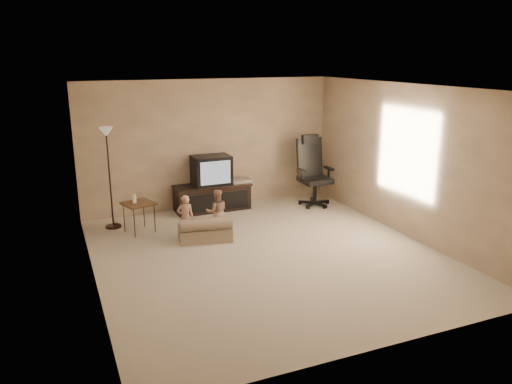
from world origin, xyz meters
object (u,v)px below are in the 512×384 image
Objects in this scene: office_chair at (313,180)px; toddler_right at (217,212)px; side_table at (138,204)px; tv_stand at (212,188)px; child_sofa at (205,231)px; floor_lamp at (108,155)px; toddler_left at (185,217)px.

toddler_right is (-2.32, -0.87, -0.12)m from office_chair.
office_chair is 1.98× the size of side_table.
office_chair is at bearing -13.23° from tv_stand.
child_sofa is at bearing -41.93° from side_table.
floor_lamp reaches higher than side_table.
child_sofa is at bearing -155.83° from office_chair.
floor_lamp reaches higher than office_chair.
tv_stand is 2.13m from floor_lamp.
tv_stand is 2.00× the size of toddler_left.
toddler_left is (-0.28, 0.18, 0.21)m from child_sofa.
side_table is 0.77× the size of child_sofa.
floor_lamp is (-0.38, 0.43, 0.78)m from side_table.
side_table is 0.40× the size of floor_lamp.
floor_lamp reaches higher than toddler_left.
office_chair is 3.54m from side_table.
tv_stand is at bearing -114.50° from toddler_left.
tv_stand is 1.08× the size of office_chair.
child_sofa is (1.30, -1.25, -1.12)m from floor_lamp.
floor_lamp is at bearing -22.18° from toddler_right.
floor_lamp is at bearing 178.99° from office_chair.
toddler_right is at bearing -163.78° from toddler_left.
floor_lamp is 1.92× the size of child_sofa.
child_sofa is at bearing 156.39° from toddler_left.
floor_lamp is at bearing 131.90° from side_table.
office_chair reaches higher than toddler_right.
toddler_right is at bearing -25.57° from side_table.
office_chair is at bearing 32.91° from child_sofa.
floor_lamp reaches higher than toddler_right.
office_chair reaches higher than child_sofa.
toddler_left is at bearing -160.96° from office_chair.
office_chair is at bearing 4.73° from side_table.
office_chair is 3.04m from toddler_left.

